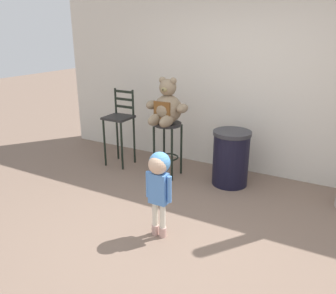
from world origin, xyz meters
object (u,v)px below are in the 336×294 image
Objects in this scene: trash_bin at (231,158)px; bar_chair_empty at (120,122)px; teddy_bear at (167,107)px; bar_stool_with_teddy at (168,138)px; child_walking at (159,177)px.

bar_chair_empty is (-1.76, -0.11, 0.30)m from trash_bin.
trash_bin is at bearing 11.66° from teddy_bear.
teddy_bear reaches higher than trash_bin.
bar_chair_empty reaches higher than trash_bin.
bar_stool_with_teddy is 0.87× the size of child_walking.
child_walking is at bearing -64.22° from bar_stool_with_teddy.
bar_stool_with_teddy is 0.46m from teddy_bear.
bar_stool_with_teddy reaches higher than trash_bin.
bar_chair_empty is at bearing 175.13° from teddy_bear.
teddy_bear is (0.00, -0.03, 0.46)m from bar_stool_with_teddy.
bar_stool_with_teddy is at bearing 90.00° from teddy_bear.
teddy_bear reaches higher than bar_stool_with_teddy.
bar_stool_with_teddy is 1.25× the size of teddy_bear.
bar_stool_with_teddy is 0.68× the size of bar_chair_empty.
bar_stool_with_teddy is 1.56m from child_walking.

